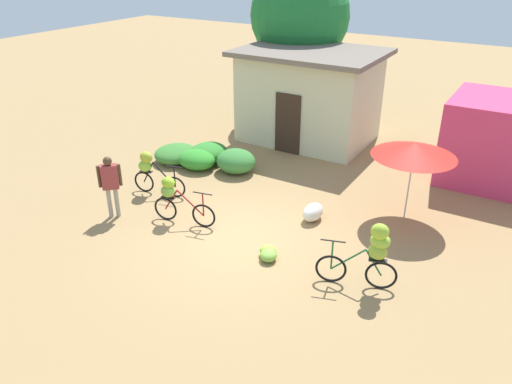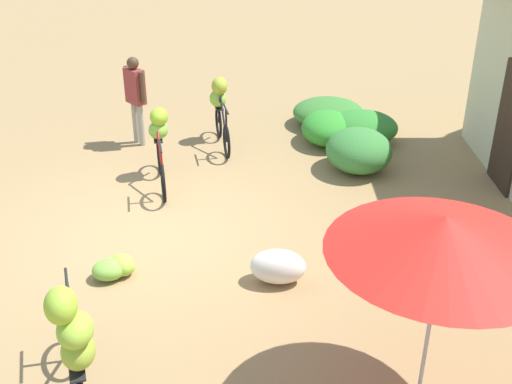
% 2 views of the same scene
% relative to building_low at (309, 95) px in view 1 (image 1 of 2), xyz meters
% --- Properties ---
extents(ground_plane, '(60.00, 60.00, 0.00)m').
position_rel_building_low_xyz_m(ground_plane, '(1.50, -6.99, -1.58)').
color(ground_plane, '#9C7B4F').
extents(building_low, '(4.74, 3.59, 3.12)m').
position_rel_building_low_xyz_m(building_low, '(0.00, 0.00, 0.00)').
color(building_low, beige).
rests_on(building_low, ground).
extents(shop_pink, '(3.20, 2.80, 2.43)m').
position_rel_building_low_xyz_m(shop_pink, '(6.35, -0.30, -0.37)').
color(shop_pink, '#D73665').
rests_on(shop_pink, ground).
extents(tree_behind_building, '(3.68, 3.68, 5.74)m').
position_rel_building_low_xyz_m(tree_behind_building, '(-1.48, 2.04, 2.31)').
color(tree_behind_building, brown).
rests_on(tree_behind_building, ground).
extents(hedge_bush_front_left, '(1.34, 1.42, 0.52)m').
position_rel_building_low_xyz_m(hedge_bush_front_left, '(-2.69, -4.07, -1.32)').
color(hedge_bush_front_left, '#3A7A30').
rests_on(hedge_bush_front_left, ground).
extents(hedge_bush_front_right, '(1.18, 1.33, 0.59)m').
position_rel_building_low_xyz_m(hedge_bush_front_right, '(-1.81, -3.53, -1.29)').
color(hedge_bush_front_right, '#33832E').
rests_on(hedge_bush_front_right, ground).
extents(hedge_bush_mid, '(1.22, 0.98, 0.58)m').
position_rel_building_low_xyz_m(hedge_bush_mid, '(-1.78, -4.18, -1.29)').
color(hedge_bush_mid, '#318D2A').
rests_on(hedge_bush_mid, ground).
extents(hedge_bush_by_door, '(1.21, 1.12, 0.72)m').
position_rel_building_low_xyz_m(hedge_bush_by_door, '(-0.59, -3.78, -1.22)').
color(hedge_bush_by_door, '#3A7E37').
rests_on(hedge_bush_by_door, ground).
extents(market_umbrella, '(2.04, 2.04, 2.05)m').
position_rel_building_low_xyz_m(market_umbrella, '(4.64, -3.93, 0.29)').
color(market_umbrella, beige).
rests_on(market_umbrella, ground).
extents(bicycle_leftmost, '(1.57, 0.49, 1.22)m').
position_rel_building_low_xyz_m(bicycle_leftmost, '(-1.80, -6.18, -0.87)').
color(bicycle_leftmost, black).
rests_on(bicycle_leftmost, ground).
extents(bicycle_near_pile, '(1.66, 0.42, 1.19)m').
position_rel_building_low_xyz_m(bicycle_near_pile, '(-0.23, -7.08, -0.89)').
color(bicycle_near_pile, black).
rests_on(bicycle_near_pile, ground).
extents(bicycle_center_loaded, '(1.58, 0.62, 1.52)m').
position_rel_building_low_xyz_m(bicycle_center_loaded, '(4.83, -7.15, -0.71)').
color(bicycle_center_loaded, black).
rests_on(bicycle_center_loaded, ground).
extents(banana_pile_on_ground, '(0.60, 0.65, 0.26)m').
position_rel_building_low_xyz_m(banana_pile_on_ground, '(2.57, -7.31, -1.45)').
color(banana_pile_on_ground, '#94BE3C').
rests_on(banana_pile_on_ground, ground).
extents(produce_sack, '(0.49, 0.73, 0.44)m').
position_rel_building_low_xyz_m(produce_sack, '(2.69, -5.25, -1.36)').
color(produce_sack, silver).
rests_on(produce_sack, ground).
extents(person_vendor, '(0.44, 0.43, 1.65)m').
position_rel_building_low_xyz_m(person_vendor, '(-1.74, -7.71, -0.57)').
color(person_vendor, gray).
rests_on(person_vendor, ground).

